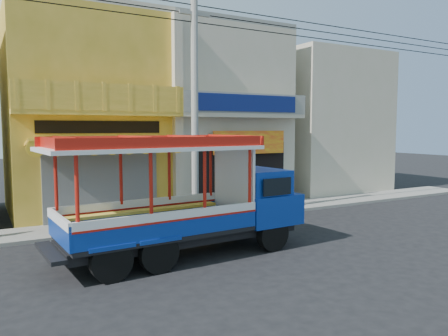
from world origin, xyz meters
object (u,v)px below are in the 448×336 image
songthaew_truck (199,197)px  potted_plant_c (262,195)px  potted_plant_b (273,195)px  utility_pole (198,86)px

songthaew_truck → potted_plant_c: songthaew_truck is taller
potted_plant_b → potted_plant_c: potted_plant_b is taller
potted_plant_b → potted_plant_c: bearing=-17.4°
utility_pole → potted_plant_b: utility_pole is taller
potted_plant_c → utility_pole: bearing=-77.2°
potted_plant_b → potted_plant_c: (-0.24, 0.51, -0.03)m
songthaew_truck → potted_plant_c: size_ratio=6.94×
songthaew_truck → utility_pole: bearing=64.1°
songthaew_truck → potted_plant_b: (5.54, 4.14, -0.93)m
songthaew_truck → potted_plant_c: 7.12m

